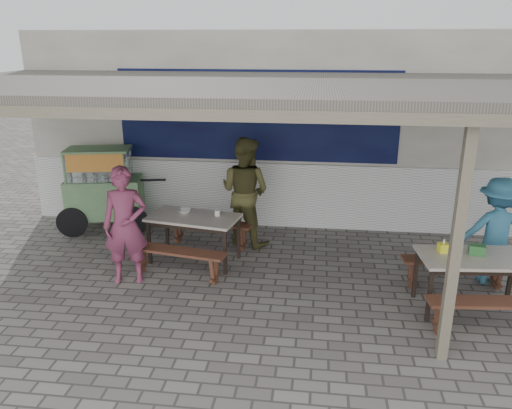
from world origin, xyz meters
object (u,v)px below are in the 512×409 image
object	(u,v)px
vendor_cart	(103,186)
patron_street_side	(125,226)
bench_left_wall	(210,227)
patron_right_table	(495,231)
tissue_box	(443,248)
donation_box	(477,250)
table_right	(475,262)
table_left	(194,221)
condiment_jar	(217,213)
bench_right_street	(491,309)
condiment_bowl	(185,211)
patron_wall_side	(245,191)
bench_left_street	(177,257)
bench_right_wall	(456,266)

from	to	relation	value
vendor_cart	patron_street_side	xyz separation A→B (m)	(1.17, -1.94, 0.03)
bench_left_wall	patron_right_table	world-z (taller)	patron_right_table
tissue_box	donation_box	world-z (taller)	donation_box
donation_box	patron_street_side	bearing A→B (deg)	177.88
patron_street_side	patron_right_table	size ratio (longest dim) A/B	1.09
table_right	donation_box	xyz separation A→B (m)	(0.02, 0.06, 0.14)
tissue_box	vendor_cart	bearing A→B (deg)	159.14
table_right	donation_box	bearing A→B (deg)	69.72
table_right	table_left	bearing A→B (deg)	159.87
patron_right_table	condiment_jar	distance (m)	4.04
bench_right_street	condiment_bowl	bearing A→B (deg)	151.42
donation_box	patron_wall_side	bearing A→B (deg)	150.89
vendor_cart	donation_box	size ratio (longest dim) A/B	9.39
table_right	condiment_bowl	bearing A→B (deg)	158.38
patron_wall_side	donation_box	size ratio (longest dim) A/B	9.56
tissue_box	condiment_jar	distance (m)	3.30
bench_left_street	patron_street_side	distance (m)	0.86
bench_right_street	bench_right_wall	bearing A→B (deg)	90.00
bench_left_wall	table_right	bearing A→B (deg)	-13.13
bench_left_wall	tissue_box	bearing A→B (deg)	-14.26
patron_street_side	patron_wall_side	size ratio (longest dim) A/B	0.92
patron_wall_side	condiment_bowl	distance (m)	1.11
bench_right_street	patron_wall_side	bearing A→B (deg)	137.70
vendor_cart	donation_box	distance (m)	6.24
bench_left_wall	condiment_bowl	world-z (taller)	condiment_bowl
vendor_cart	patron_right_table	bearing A→B (deg)	-23.18
bench_right_wall	patron_street_side	world-z (taller)	patron_street_side
tissue_box	patron_wall_side	bearing A→B (deg)	147.93
donation_box	condiment_bowl	world-z (taller)	donation_box
vendor_cart	condiment_jar	distance (m)	2.56
patron_street_side	condiment_jar	distance (m)	1.43
patron_right_table	bench_left_wall	bearing A→B (deg)	-9.11
condiment_jar	table_left	bearing A→B (deg)	-168.41
table_left	bench_left_wall	xyz separation A→B (m)	(0.11, 0.62, -0.33)
patron_wall_side	condiment_jar	distance (m)	0.85
bench_right_wall	vendor_cart	size ratio (longest dim) A/B	0.83
patron_wall_side	condiment_jar	size ratio (longest dim) A/B	20.37
table_left	condiment_bowl	world-z (taller)	condiment_bowl
bench_right_wall	tissue_box	world-z (taller)	tissue_box
table_left	patron_right_table	xyz separation A→B (m)	(4.39, -0.16, 0.11)
bench_right_street	bench_right_wall	size ratio (longest dim) A/B	1.00
table_left	vendor_cart	bearing A→B (deg)	159.50
bench_left_street	tissue_box	world-z (taller)	tissue_box
bench_left_street	patron_right_table	distance (m)	4.55
bench_left_street	bench_right_wall	distance (m)	3.96
patron_street_side	patron_wall_side	xyz separation A→B (m)	(1.46, 1.63, 0.07)
patron_wall_side	patron_right_table	bearing A→B (deg)	-171.71
bench_right_wall	patron_street_side	bearing A→B (deg)	178.73
bench_left_wall	bench_right_street	size ratio (longest dim) A/B	1.00
bench_left_wall	condiment_bowl	bearing A→B (deg)	-112.06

